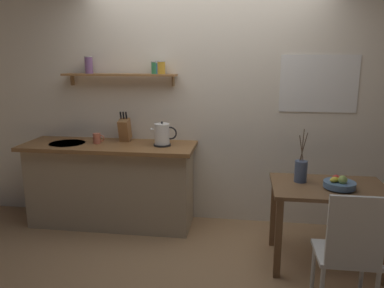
% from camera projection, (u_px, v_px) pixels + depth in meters
% --- Properties ---
extents(ground_plane, '(14.00, 14.00, 0.00)m').
position_uv_depth(ground_plane, '(198.00, 242.00, 3.77)').
color(ground_plane, '#A87F56').
extents(back_wall, '(6.80, 0.11, 2.70)m').
position_uv_depth(back_wall, '(225.00, 101.00, 4.06)').
color(back_wall, silver).
rests_on(back_wall, ground_plane).
extents(kitchen_counter, '(1.83, 0.63, 0.91)m').
position_uv_depth(kitchen_counter, '(111.00, 184.00, 4.11)').
color(kitchen_counter, tan).
rests_on(kitchen_counter, ground_plane).
extents(wall_shelf, '(1.24, 0.20, 0.31)m').
position_uv_depth(wall_shelf, '(129.00, 71.00, 3.98)').
color(wall_shelf, '#9E6B3D').
extents(dining_table, '(0.97, 0.66, 0.73)m').
position_uv_depth(dining_table, '(328.00, 200.00, 3.26)').
color(dining_table, brown).
rests_on(dining_table, ground_plane).
extents(dining_chair_near, '(0.42, 0.38, 0.94)m').
position_uv_depth(dining_chair_near, '(349.00, 249.00, 2.59)').
color(dining_chair_near, silver).
rests_on(dining_chair_near, ground_plane).
extents(fruit_bowl, '(0.26, 0.26, 0.13)m').
position_uv_depth(fruit_bowl, '(339.00, 183.00, 3.15)').
color(fruit_bowl, '#51759E').
rests_on(fruit_bowl, dining_table).
extents(twig_vase, '(0.11, 0.11, 0.48)m').
position_uv_depth(twig_vase, '(301.00, 171.00, 3.32)').
color(twig_vase, '#475675').
rests_on(twig_vase, dining_table).
extents(electric_kettle, '(0.27, 0.18, 0.26)m').
position_uv_depth(electric_kettle, '(162.00, 135.00, 3.89)').
color(electric_kettle, black).
rests_on(electric_kettle, kitchen_counter).
extents(knife_block, '(0.11, 0.18, 0.33)m').
position_uv_depth(knife_block, '(125.00, 129.00, 4.09)').
color(knife_block, '#9E6B3D').
rests_on(knife_block, kitchen_counter).
extents(coffee_mug_by_sink, '(0.12, 0.08, 0.11)m').
position_uv_depth(coffee_mug_by_sink, '(97.00, 138.00, 4.01)').
color(coffee_mug_by_sink, '#C6664C').
rests_on(coffee_mug_by_sink, kitchen_counter).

